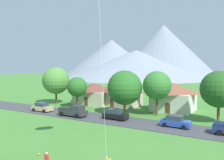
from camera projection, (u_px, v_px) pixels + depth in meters
The scene contains 17 objects.
road_strip at pixel (158, 126), 35.64m from camera, with size 160.00×6.59×0.08m, color #424247.
mountain_west_ridge at pixel (111, 58), 180.45m from camera, with size 74.95×74.95×28.17m, color gray.
mountain_far_west_ridge at pixel (163, 51), 177.02m from camera, with size 78.76×78.76×38.70m, color gray.
mountain_east_ridge at pixel (136, 64), 164.37m from camera, with size 99.18×99.18×19.35m, color gray.
house_leftmost at pixel (95, 93), 56.17m from camera, with size 8.90×7.47×4.80m.
house_left_center at pixel (174, 96), 47.74m from camera, with size 8.17×7.84×5.52m.
house_rightmost at pixel (119, 94), 54.04m from camera, with size 9.89×6.53×4.81m.
tree_near_left at pixel (125, 88), 43.95m from camera, with size 6.34×6.34×8.10m.
tree_left_of_center at pixel (219, 89), 37.42m from camera, with size 5.78×5.78×8.19m.
tree_center at pixel (56, 81), 56.19m from camera, with size 6.31×6.31×8.61m.
tree_right_of_center at pixel (77, 87), 51.09m from camera, with size 4.25×4.25×6.53m.
tree_far_right at pixel (157, 85), 42.92m from camera, with size 5.11×5.11×8.00m.
parked_car_black_west_end at pixel (115, 115), 39.77m from camera, with size 4.20×2.08×1.68m.
parked_car_blue_mid_west at pixel (176, 122), 34.86m from camera, with size 4.20×2.09×1.68m.
parked_car_tan_mid_east at pixel (42, 107), 46.76m from camera, with size 4.25×2.18×1.68m.
pickup_truck_charcoal_west_side at pixel (73, 111), 42.22m from camera, with size 5.20×2.33×1.99m.
soccer_ball at pixel (39, 154), 24.08m from camera, with size 0.24×0.24×0.24m, color orange.
Camera 1 is at (12.21, -8.27, 9.03)m, focal length 38.57 mm.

